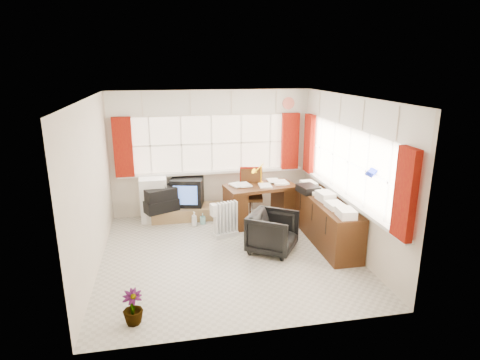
# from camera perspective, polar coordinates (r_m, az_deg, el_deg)

# --- Properties ---
(ground) EXTENTS (4.00, 4.00, 0.00)m
(ground) POSITION_cam_1_polar(r_m,az_deg,el_deg) (6.61, -1.65, -10.51)
(ground) COLOR beige
(ground) RESTS_ON ground
(room_walls) EXTENTS (4.00, 4.00, 4.00)m
(room_walls) POSITION_cam_1_polar(r_m,az_deg,el_deg) (6.09, -1.76, 2.21)
(room_walls) COLOR beige
(room_walls) RESTS_ON ground
(window_back) EXTENTS (3.70, 0.12, 3.60)m
(window_back) POSITION_cam_1_polar(r_m,az_deg,el_deg) (8.10, -3.93, 1.62)
(window_back) COLOR #F6E0C2
(window_back) RESTS_ON room_walls
(window_right) EXTENTS (0.12, 3.70, 3.60)m
(window_right) POSITION_cam_1_polar(r_m,az_deg,el_deg) (6.82, 14.64, -1.66)
(window_right) COLOR #F6E0C2
(window_right) RESTS_ON room_walls
(curtains) EXTENTS (3.83, 3.83, 1.15)m
(curtains) POSITION_cam_1_polar(r_m,az_deg,el_deg) (7.18, 4.38, 3.92)
(curtains) COLOR maroon
(curtains) RESTS_ON room_walls
(overhead_cabinets) EXTENTS (3.98, 3.98, 0.48)m
(overhead_cabinets) POSITION_cam_1_polar(r_m,az_deg,el_deg) (7.12, 4.83, 10.30)
(overhead_cabinets) COLOR silver
(overhead_cabinets) RESTS_ON room_walls
(desk) EXTENTS (1.41, 0.86, 0.80)m
(desk) POSITION_cam_1_polar(r_m,az_deg,el_deg) (7.70, 2.89, -3.18)
(desk) COLOR #472910
(desk) RESTS_ON ground
(desk_lamp) EXTENTS (0.16, 0.14, 0.38)m
(desk_lamp) POSITION_cam_1_polar(r_m,az_deg,el_deg) (7.70, 3.03, 1.51)
(desk_lamp) COLOR yellow
(desk_lamp) RESTS_ON desk
(task_chair) EXTENTS (0.52, 0.54, 1.06)m
(task_chair) POSITION_cam_1_polar(r_m,az_deg,el_deg) (7.77, 1.56, -1.90)
(task_chair) COLOR black
(task_chair) RESTS_ON ground
(office_chair) EXTENTS (1.00, 0.99, 0.66)m
(office_chair) POSITION_cam_1_polar(r_m,az_deg,el_deg) (6.61, 4.66, -7.42)
(office_chair) COLOR black
(office_chair) RESTS_ON ground
(radiator) EXTENTS (0.46, 0.28, 0.65)m
(radiator) POSITION_cam_1_polar(r_m,az_deg,el_deg) (7.15, -2.05, -6.10)
(radiator) COLOR white
(radiator) RESTS_ON ground
(credenza) EXTENTS (0.50, 2.00, 0.85)m
(credenza) POSITION_cam_1_polar(r_m,az_deg,el_deg) (7.08, 12.06, -5.53)
(credenza) COLOR #472910
(credenza) RESTS_ON ground
(file_tray) EXTENTS (0.37, 0.44, 0.13)m
(file_tray) POSITION_cam_1_polar(r_m,az_deg,el_deg) (7.29, 9.65, -1.26)
(file_tray) COLOR black
(file_tray) RESTS_ON credenza
(tv_bench) EXTENTS (1.40, 0.50, 0.25)m
(tv_bench) POSITION_cam_1_polar(r_m,az_deg,el_deg) (8.08, -7.51, -4.60)
(tv_bench) COLOR #A28651
(tv_bench) RESTS_ON ground
(crt_tv) EXTENTS (0.72, 0.68, 0.55)m
(crt_tv) POSITION_cam_1_polar(r_m,az_deg,el_deg) (8.09, -7.47, -1.56)
(crt_tv) COLOR black
(crt_tv) RESTS_ON tv_bench
(hifi_stack) EXTENTS (0.74, 0.63, 0.45)m
(hifi_stack) POSITION_cam_1_polar(r_m,az_deg,el_deg) (7.84, -11.29, -2.77)
(hifi_stack) COLOR black
(hifi_stack) RESTS_ON tv_bench
(mini_fridge) EXTENTS (0.52, 0.52, 0.87)m
(mini_fridge) POSITION_cam_1_polar(r_m,az_deg,el_deg) (8.05, -12.18, -2.59)
(mini_fridge) COLOR white
(mini_fridge) RESTS_ON ground
(spray_bottle_a) EXTENTS (0.14, 0.14, 0.29)m
(spray_bottle_a) POSITION_cam_1_polar(r_m,az_deg,el_deg) (7.69, -6.53, -5.52)
(spray_bottle_a) COLOR white
(spray_bottle_a) RESTS_ON ground
(spray_bottle_b) EXTENTS (0.10, 0.10, 0.21)m
(spray_bottle_b) POSITION_cam_1_polar(r_m,az_deg,el_deg) (7.79, -5.33, -5.49)
(spray_bottle_b) COLOR #84C5C0
(spray_bottle_b) RESTS_ON ground
(flower_vase) EXTENTS (0.26, 0.26, 0.43)m
(flower_vase) POSITION_cam_1_polar(r_m,az_deg,el_deg) (5.10, -15.02, -17.10)
(flower_vase) COLOR black
(flower_vase) RESTS_ON ground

